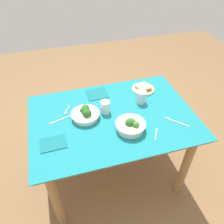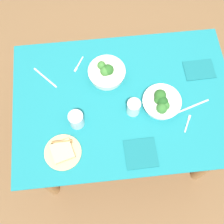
# 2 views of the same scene
# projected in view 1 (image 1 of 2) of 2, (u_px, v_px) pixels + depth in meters

# --- Properties ---
(ground_plane) EXTENTS (6.00, 6.00, 0.00)m
(ground_plane) POSITION_uv_depth(u_px,v_px,m) (113.00, 172.00, 2.22)
(ground_plane) COLOR brown
(dining_table) EXTENTS (1.27, 0.88, 0.75)m
(dining_table) POSITION_uv_depth(u_px,v_px,m) (113.00, 128.00, 1.82)
(dining_table) COLOR #197A84
(dining_table) RESTS_ON ground_plane
(broccoli_bowl_far) EXTENTS (0.22, 0.22, 0.10)m
(broccoli_bowl_far) POSITION_uv_depth(u_px,v_px,m) (86.00, 114.00, 1.70)
(broccoli_bowl_far) COLOR white
(broccoli_bowl_far) RESTS_ON dining_table
(broccoli_bowl_near) EXTENTS (0.22, 0.22, 0.10)m
(broccoli_bowl_near) POSITION_uv_depth(u_px,v_px,m) (131.00, 125.00, 1.60)
(broccoli_bowl_near) COLOR silver
(broccoli_bowl_near) RESTS_ON dining_table
(bread_side_plate) EXTENTS (0.20, 0.20, 0.04)m
(bread_side_plate) POSITION_uv_depth(u_px,v_px,m) (143.00, 88.00, 1.99)
(bread_side_plate) COLOR #D6B27A
(bread_side_plate) RESTS_ON dining_table
(water_glass_center) EXTENTS (0.07, 0.07, 0.10)m
(water_glass_center) POSITION_uv_depth(u_px,v_px,m) (105.00, 107.00, 1.74)
(water_glass_center) COLOR silver
(water_glass_center) RESTS_ON dining_table
(water_glass_side) EXTENTS (0.08, 0.08, 0.10)m
(water_glass_side) POSITION_uv_depth(u_px,v_px,m) (141.00, 97.00, 1.83)
(water_glass_side) COLOR silver
(water_glass_side) RESTS_ON dining_table
(fork_by_far_bowl) EXTENTS (0.07, 0.10, 0.00)m
(fork_by_far_bowl) POSITION_uv_depth(u_px,v_px,m) (156.00, 133.00, 1.59)
(fork_by_far_bowl) COLOR #B7B7BC
(fork_by_far_bowl) RESTS_ON dining_table
(fork_by_near_bowl) EXTENTS (0.06, 0.10, 0.00)m
(fork_by_near_bowl) POSITION_uv_depth(u_px,v_px,m) (67.00, 110.00, 1.78)
(fork_by_near_bowl) COLOR #B7B7BC
(fork_by_near_bowl) RESTS_ON dining_table
(table_knife_left) EXTENTS (0.14, 0.15, 0.00)m
(table_knife_left) POSITION_uv_depth(u_px,v_px,m) (177.00, 122.00, 1.68)
(table_knife_left) COLOR #B7B7BC
(table_knife_left) RESTS_ON dining_table
(table_knife_right) EXTENTS (0.21, 0.07, 0.00)m
(table_knife_right) POSITION_uv_depth(u_px,v_px,m) (63.00, 119.00, 1.71)
(table_knife_right) COLOR #B7B7BC
(table_knife_right) RESTS_ON dining_table
(napkin_folded_upper) EXTENTS (0.18, 0.13, 0.01)m
(napkin_folded_upper) POSITION_uv_depth(u_px,v_px,m) (53.00, 143.00, 1.52)
(napkin_folded_upper) COLOR #156870
(napkin_folded_upper) RESTS_ON dining_table
(napkin_folded_lower) EXTENTS (0.17, 0.17, 0.01)m
(napkin_folded_lower) POSITION_uv_depth(u_px,v_px,m) (97.00, 94.00, 1.95)
(napkin_folded_lower) COLOR #156870
(napkin_folded_lower) RESTS_ON dining_table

